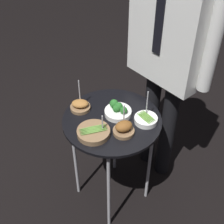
% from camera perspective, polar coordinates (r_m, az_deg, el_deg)
% --- Properties ---
extents(ground_plane, '(8.00, 8.00, 0.00)m').
position_cam_1_polar(ground_plane, '(2.30, 0.00, -14.63)').
color(ground_plane, black).
extents(serving_cart, '(0.56, 0.56, 0.71)m').
position_cam_1_polar(serving_cart, '(1.80, 0.00, -2.83)').
color(serving_cart, black).
rests_on(serving_cart, ground_plane).
extents(bowl_broccoli_front_center, '(0.15, 0.15, 0.08)m').
position_cam_1_polar(bowl_broccoli_front_center, '(1.77, 1.08, 0.31)').
color(bowl_broccoli_front_center, white).
rests_on(bowl_broccoli_front_center, serving_cart).
extents(bowl_asparagus_back_right, '(0.18, 0.18, 0.12)m').
position_cam_1_polar(bowl_asparagus_back_right, '(1.66, -3.39, -3.69)').
color(bowl_asparagus_back_right, brown).
rests_on(bowl_asparagus_back_right, serving_cart).
extents(bowl_roast_near_rim, '(0.12, 0.12, 0.18)m').
position_cam_1_polar(bowl_roast_near_rim, '(1.82, -5.84, 1.20)').
color(bowl_roast_near_rim, brown).
rests_on(bowl_roast_near_rim, serving_cart).
extents(bowl_asparagus_front_left, '(0.13, 0.13, 0.18)m').
position_cam_1_polar(bowl_asparagus_front_left, '(1.74, 6.21, -1.32)').
color(bowl_asparagus_front_left, white).
rests_on(bowl_asparagus_front_left, serving_cart).
extents(bowl_roast_front_right, '(0.12, 0.12, 0.16)m').
position_cam_1_polar(bowl_roast_front_right, '(1.66, 2.16, -3.02)').
color(bowl_roast_front_right, brown).
rests_on(bowl_roast_front_right, serving_cart).
extents(waiter_figure, '(0.61, 0.23, 1.65)m').
position_cam_1_polar(waiter_figure, '(1.83, 10.56, 12.60)').
color(waiter_figure, black).
rests_on(waiter_figure, ground_plane).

